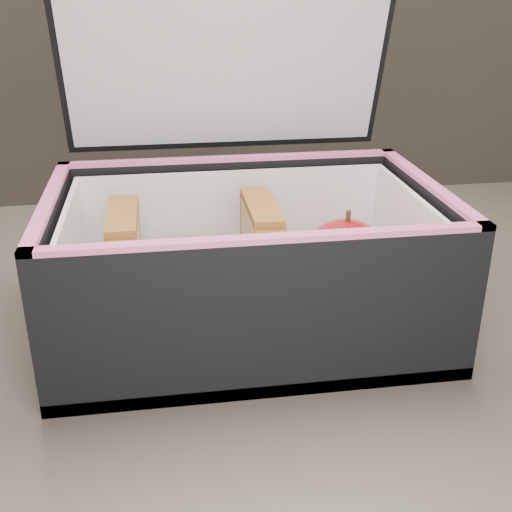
{
  "coord_description": "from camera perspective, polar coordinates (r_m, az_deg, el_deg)",
  "views": [
    {
      "loc": [
        -0.05,
        -0.48,
        1.05
      ],
      "look_at": [
        0.03,
        0.04,
        0.81
      ],
      "focal_mm": 45.0,
      "sensor_mm": 36.0,
      "label": 1
    }
  ],
  "objects": [
    {
      "name": "kitchen_table",
      "position": [
        0.62,
        -2.53,
        -14.83
      ],
      "size": [
        1.2,
        0.8,
        0.75
      ],
      "color": "brown",
      "rests_on": "ground"
    },
    {
      "name": "lunch_bag",
      "position": [
        0.56,
        -0.93,
        0.42
      ],
      "size": [
        0.33,
        0.28,
        0.33
      ],
      "color": "black",
      "rests_on": "kitchen_table"
    },
    {
      "name": "plastic_tub",
      "position": [
        0.56,
        -5.37,
        -2.27
      ],
      "size": [
        0.16,
        0.11,
        0.07
      ],
      "primitive_type": null,
      "color": "white",
      "rests_on": "lunch_bag"
    },
    {
      "name": "sandwich_left",
      "position": [
        0.56,
        -11.43,
        -0.89
      ],
      "size": [
        0.02,
        0.09,
        0.1
      ],
      "color": "tan",
      "rests_on": "plastic_tub"
    },
    {
      "name": "sandwich_right",
      "position": [
        0.56,
        0.49,
        -0.09
      ],
      "size": [
        0.02,
        0.09,
        0.1
      ],
      "color": "tan",
      "rests_on": "plastic_tub"
    },
    {
      "name": "carrot_sticks",
      "position": [
        0.56,
        -5.67,
        -3.73
      ],
      "size": [
        0.06,
        0.14,
        0.03
      ],
      "color": "#E34E19",
      "rests_on": "plastic_tub"
    },
    {
      "name": "paper_napkin",
      "position": [
        0.61,
        7.16,
        -3.33
      ],
      "size": [
        0.09,
        0.09,
        0.01
      ],
      "primitive_type": "cube",
      "rotation": [
        0.0,
        0.0,
        0.38
      ],
      "color": "white",
      "rests_on": "lunch_bag"
    },
    {
      "name": "red_apple",
      "position": [
        0.59,
        7.98,
        -0.13
      ],
      "size": [
        0.09,
        0.09,
        0.08
      ],
      "rotation": [
        0.0,
        0.0,
        -0.2
      ],
      "color": "maroon",
      "rests_on": "paper_napkin"
    }
  ]
}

